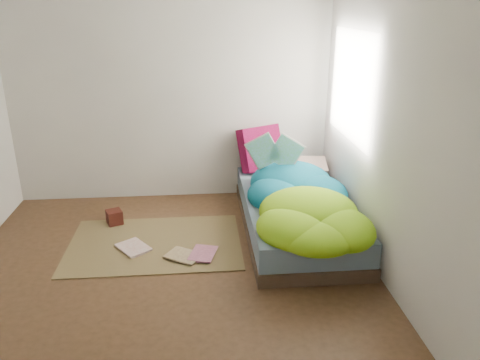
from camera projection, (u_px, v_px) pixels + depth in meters
name	position (u px, v px, depth m)	size (l,w,h in m)	color
ground	(168.00, 275.00, 3.90)	(3.50, 3.50, 0.00)	#402B18
room_walls	(158.00, 78.00, 3.33)	(3.54, 3.54, 2.62)	silver
bed	(295.00, 215.00, 4.62)	(1.00, 2.00, 0.34)	#392C1F
duvet	(302.00, 191.00, 4.29)	(0.96, 1.84, 0.34)	#064D67
rug	(155.00, 243.00, 4.40)	(1.60, 1.10, 0.01)	brown
pillow_floral	(301.00, 168.00, 5.22)	(0.56, 0.34, 0.12)	white
pillow_magenta	(261.00, 148.00, 5.29)	(0.49, 0.15, 0.49)	#500527
open_book	(275.00, 142.00, 4.66)	(0.47, 0.10, 0.29)	green
wooden_box	(114.00, 217.00, 4.76)	(0.14, 0.14, 0.14)	#350F0C
floor_book_a	(122.00, 252.00, 4.22)	(0.23, 0.31, 0.02)	silver
floor_book_b	(191.00, 253.00, 4.20)	(0.22, 0.29, 0.03)	#BB6C8A
floor_book_c	(177.00, 262.00, 4.06)	(0.22, 0.30, 0.02)	tan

